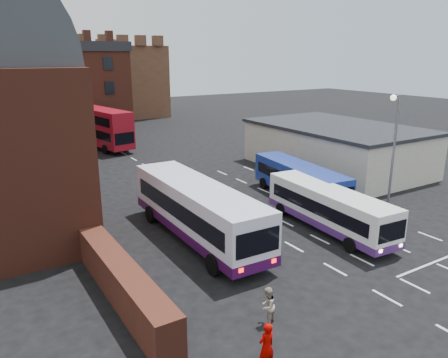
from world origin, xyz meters
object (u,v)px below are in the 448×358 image
bus_white_outbound (197,207)px  pedestrian_red (266,346)px  bus_white_inbound (329,206)px  bus_blue (299,179)px  bus_red_double (100,127)px  pedestrian_beige (268,306)px  street_lamp (393,145)px

bus_white_outbound → pedestrian_red: bearing=-105.8°
bus_white_inbound → bus_blue: 6.18m
bus_red_double → pedestrian_beige: (-4.69, -38.46, -1.65)m
bus_white_outbound → bus_white_inbound: bus_white_outbound is taller
pedestrian_red → pedestrian_beige: 2.72m
bus_white_inbound → street_lamp: bearing=177.7°
bus_red_double → pedestrian_red: size_ratio=6.44×
bus_blue → street_lamp: size_ratio=1.20×
bus_blue → street_lamp: (2.33, -6.13, 3.42)m
bus_red_double → bus_white_inbound: bearing=88.4°
bus_white_inbound → street_lamp: (4.88, -0.50, 3.42)m
bus_white_outbound → street_lamp: street_lamp is taller
bus_blue → pedestrian_beige: bus_blue is taller
pedestrian_red → pedestrian_beige: bearing=-132.1°
bus_red_double → pedestrian_red: bus_red_double is taller
bus_white_outbound → pedestrian_red: 11.69m
street_lamp → pedestrian_red: bearing=-154.5°
bus_red_double → pedestrian_beige: bus_red_double is taller
bus_blue → pedestrian_red: size_ratio=5.45×
pedestrian_red → pedestrian_beige: size_ratio=1.14×
bus_white_inbound → pedestrian_beige: size_ratio=6.16×
bus_white_outbound → bus_red_double: bearing=85.0°
bus_white_outbound → street_lamp: bearing=-15.2°
pedestrian_beige → bus_white_outbound: bearing=-129.4°
bus_red_double → pedestrian_beige: bearing=73.5°
bus_blue → bus_white_outbound: bearing=21.1°
bus_white_outbound → pedestrian_beige: size_ratio=7.71×
bus_red_double → street_lamp: bearing=96.4°
bus_blue → pedestrian_beige: (-11.79, -11.55, -0.77)m
bus_white_inbound → bus_red_double: bearing=-78.4°
bus_blue → bus_red_double: size_ratio=0.85×
bus_blue → street_lamp: bearing=117.9°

